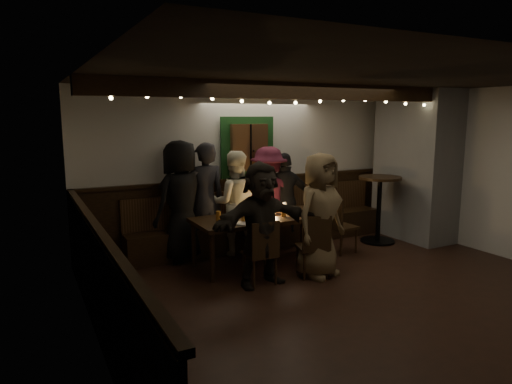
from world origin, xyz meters
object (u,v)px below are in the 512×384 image
chair_near_right (314,243)px  person_f (261,224)px  chair_near_left (262,249)px  person_g (320,215)px  chair_end (338,222)px  person_c (234,203)px  person_a (181,201)px  high_top (379,201)px  person_b (205,200)px  dining_table (262,221)px  person_d (268,198)px  person_e (285,200)px

chair_near_right → person_f: size_ratio=0.54×
chair_near_left → person_g: 0.93m
chair_end → person_c: size_ratio=0.55×
chair_end → person_g: person_g is taller
chair_near_left → person_a: (-0.58, 1.49, 0.43)m
high_top → person_b: bearing=167.8°
person_f → person_g: size_ratio=0.95×
dining_table → person_a: 1.26m
dining_table → person_f: (-0.39, -0.71, 0.14)m
person_d → person_f: person_d is taller
person_a → person_b: 0.39m
person_c → person_a: bearing=12.4°
person_c → person_d: 0.65m
chair_near_right → high_top: size_ratio=0.76×
chair_near_right → person_c: 1.62m
chair_near_left → person_b: 1.58m
dining_table → person_d: 0.92m
chair_near_left → person_c: person_c is taller
person_c → person_f: (-0.26, -1.38, -0.01)m
chair_near_right → person_g: bearing=23.8°
chair_near_left → person_a: person_a is taller
dining_table → person_b: size_ratio=1.14×
person_d → person_g: size_ratio=0.99×
person_c → chair_near_left: bearing=96.6°
chair_end → high_top: size_ratio=0.78×
high_top → person_a: bearing=169.6°
chair_end → person_f: (-1.72, -0.64, 0.30)m
person_f → person_g: 0.85m
person_d → person_c: bearing=4.5°
dining_table → person_d: person_d is taller
person_f → chair_end: bearing=16.9°
person_f → person_c: bearing=75.7°
person_c → person_e: size_ratio=1.04×
chair_end → person_e: bearing=123.6°
person_b → person_f: size_ratio=1.10×
dining_table → person_e: 1.08m
chair_near_right → person_b: person_b is taller
dining_table → person_c: 0.71m
dining_table → person_d: (0.51, 0.75, 0.18)m
person_a → chair_near_right: bearing=106.0°
high_top → person_f: 2.87m
person_a → dining_table: bearing=118.7°
chair_near_right → person_f: (-0.74, 0.13, 0.31)m
high_top → person_c: size_ratio=0.70×
person_c → person_d: bearing=-157.0°
dining_table → person_a: bearing=142.6°
chair_end → person_a: person_a is taller
chair_near_left → chair_end: chair_end is taller
person_a → person_g: (1.43, -1.53, -0.06)m
chair_near_left → person_e: (1.21, 1.45, 0.30)m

